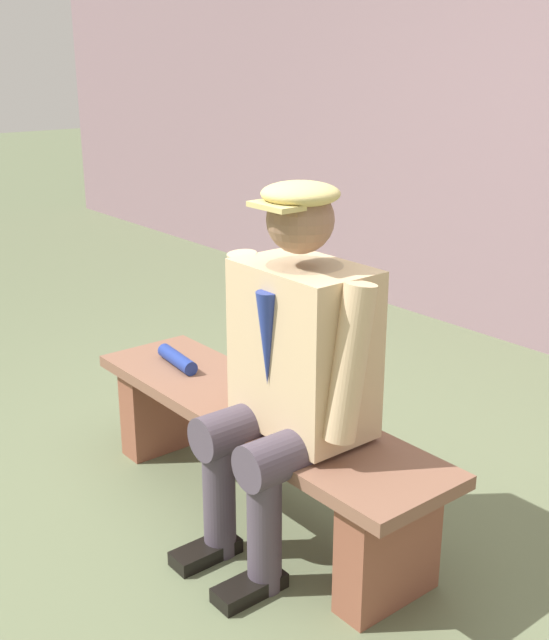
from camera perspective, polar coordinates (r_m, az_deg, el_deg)
ground_plane at (r=3.07m, az=-1.20°, el=-13.39°), size 30.00×30.00×0.00m
bench at (r=2.93m, az=-1.24°, el=-8.56°), size 1.61×0.41×0.43m
seated_man at (r=2.56m, az=1.20°, el=-2.96°), size 0.62×0.59×1.26m
rolled_magazine at (r=3.24m, az=-6.94°, el=-2.79°), size 0.26×0.09×0.06m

